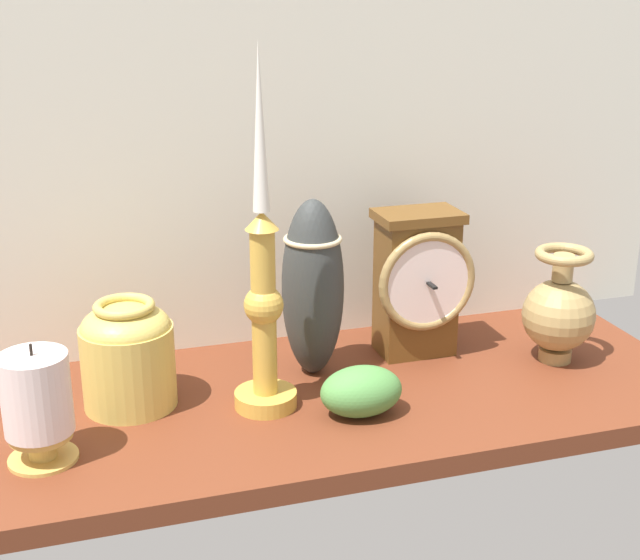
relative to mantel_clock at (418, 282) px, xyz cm
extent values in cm
cube|color=brown|center=(-19.58, -7.35, -10.94)|extent=(100.00, 36.00, 2.40)
cube|color=silver|center=(-19.58, 11.15, 22.76)|extent=(120.00, 2.00, 65.00)
cube|color=brown|center=(0.00, 0.62, -0.94)|extent=(9.37, 6.28, 17.60)
cube|color=brown|center=(0.00, 0.62, 8.45)|extent=(10.50, 7.04, 1.20)
torus|color=#9E7F4A|center=(0.00, -2.92, 0.97)|extent=(12.79, 1.16, 12.79)
cylinder|color=white|center=(0.00, -3.02, 0.97)|extent=(10.69, 0.40, 10.69)
cube|color=black|center=(0.00, -3.32, 0.97)|extent=(0.63, 4.07, 0.30)
cylinder|color=gold|center=(-22.15, -8.87, -8.84)|extent=(7.10, 7.10, 1.80)
cylinder|color=gold|center=(-22.15, -8.87, 1.61)|extent=(2.76, 2.76, 19.10)
sphere|color=gold|center=(-22.15, -8.87, 2.56)|extent=(4.41, 4.41, 4.41)
cone|color=gold|center=(-22.15, -8.87, 12.16)|extent=(3.67, 3.67, 2.00)
cone|color=white|center=(-22.15, -8.87, 22.05)|extent=(1.83, 1.83, 17.78)
cylinder|color=#A58A53|center=(16.09, -7.45, -8.94)|extent=(4.10, 4.10, 1.60)
sphere|color=#A58A53|center=(16.09, -7.45, -3.59)|extent=(9.10, 9.10, 9.10)
cylinder|color=#A58A53|center=(16.09, -7.45, 2.66)|extent=(2.55, 2.55, 3.41)
torus|color=#A58A53|center=(16.09, -7.45, 4.37)|extent=(7.15, 7.15, 1.29)
cylinder|color=#CEB455|center=(-36.76, -3.99, -4.98)|extent=(10.50, 10.50, 9.53)
ellipsoid|color=#CEB455|center=(-36.76, -3.99, -0.21)|extent=(9.97, 9.97, 4.99)
torus|color=#CEB455|center=(-36.76, -3.99, 2.28)|extent=(6.81, 6.81, 1.04)
cylinder|color=tan|center=(-46.52, -13.75, -8.30)|extent=(2.81, 2.81, 2.88)
cylinder|color=tan|center=(-46.52, -13.75, -9.34)|extent=(7.02, 7.02, 0.80)
cylinder|color=tan|center=(-46.52, -13.75, -6.86)|extent=(6.32, 6.32, 0.60)
cylinder|color=silver|center=(-46.52, -13.75, -2.32)|extent=(6.88, 6.88, 8.28)
cylinder|color=black|center=(-46.52, -13.75, 2.41)|extent=(0.30, 0.30, 1.20)
ellipsoid|color=#323635|center=(-14.38, -1.70, 1.24)|extent=(7.49, 7.49, 21.97)
torus|color=#CCB78C|center=(-14.38, -1.70, 7.39)|extent=(6.97, 6.97, 0.60)
ellipsoid|color=#4E8B42|center=(-12.44, -13.91, -6.92)|extent=(9.35, 6.55, 5.64)
camera|label=1|loc=(-42.84, -97.24, 36.90)|focal=49.68mm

